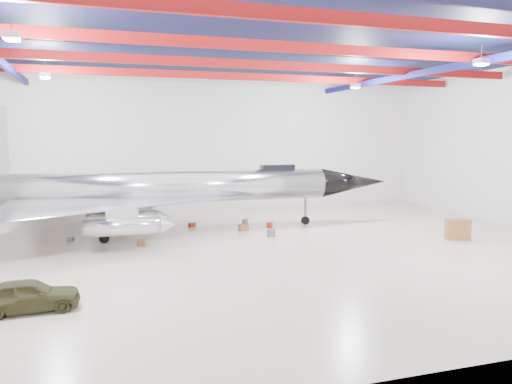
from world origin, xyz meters
name	(u,v)px	position (x,y,z in m)	size (l,w,h in m)	color
floor	(242,251)	(0.00, 0.00, 0.00)	(40.00, 40.00, 0.00)	beige
wall_back	(191,145)	(0.00, 15.00, 5.50)	(40.00, 40.00, 0.00)	silver
ceiling	(241,43)	(0.00, 0.00, 11.00)	(40.00, 40.00, 0.00)	#0A0F38
ceiling_structure	(241,57)	(0.00, 0.00, 10.32)	(39.50, 29.50, 1.08)	maroon
jet_aircraft	(170,192)	(-2.88, 6.87, 2.62)	(29.25, 17.31, 7.97)	silver
jeep	(28,295)	(-9.83, -6.70, 0.60)	(1.41, 3.51, 1.20)	#35331A
desk	(458,229)	(13.25, -1.08, 0.63)	(1.37, 0.68, 1.25)	brown
crate_ply	(142,243)	(-5.05, 2.92, 0.18)	(0.51, 0.41, 0.36)	olive
toolbox_red	(192,225)	(-1.26, 8.02, 0.15)	(0.42, 0.34, 0.29)	maroon
engine_drum	(271,233)	(2.83, 3.19, 0.24)	(0.53, 0.53, 0.47)	#59595B
parts_bin	(243,227)	(1.76, 5.68, 0.20)	(0.58, 0.46, 0.40)	olive
crate_small	(70,239)	(-9.01, 5.52, 0.13)	(0.37, 0.29, 0.26)	#59595B
tool_chest	(270,225)	(3.75, 6.11, 0.19)	(0.42, 0.42, 0.38)	maroon
spares_box	(245,222)	(2.50, 7.80, 0.20)	(0.43, 0.43, 0.39)	#59595B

